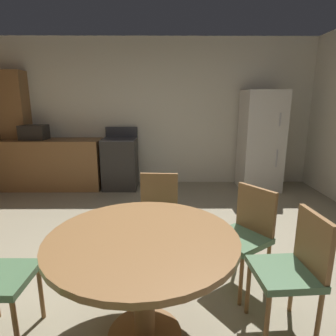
% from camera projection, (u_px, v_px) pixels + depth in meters
% --- Properties ---
extents(ground_plane, '(14.00, 14.00, 0.00)m').
position_uv_depth(ground_plane, '(146.00, 278.00, 2.57)').
color(ground_plane, gray).
extents(wall_back, '(6.15, 0.12, 2.70)m').
position_uv_depth(wall_back, '(156.00, 113.00, 5.33)').
color(wall_back, silver).
rests_on(wall_back, ground).
extents(kitchen_counter, '(1.78, 0.60, 0.90)m').
position_uv_depth(kitchen_counter, '(53.00, 164.00, 5.14)').
color(kitchen_counter, olive).
rests_on(kitchen_counter, ground).
extents(pantry_column, '(0.44, 0.36, 2.10)m').
position_uv_depth(pantry_column, '(17.00, 130.00, 5.17)').
color(pantry_column, olive).
rests_on(pantry_column, ground).
extents(oven_range, '(0.60, 0.60, 1.10)m').
position_uv_depth(oven_range, '(120.00, 163.00, 5.15)').
color(oven_range, '#2D2B28').
rests_on(oven_range, ground).
extents(refrigerator, '(0.68, 0.68, 1.76)m').
position_uv_depth(refrigerator, '(261.00, 141.00, 5.02)').
color(refrigerator, silver).
rests_on(refrigerator, ground).
extents(microwave, '(0.44, 0.32, 0.26)m').
position_uv_depth(microwave, '(34.00, 132.00, 5.00)').
color(microwave, black).
rests_on(microwave, kitchen_counter).
extents(dining_table, '(1.21, 1.21, 0.76)m').
position_uv_depth(dining_table, '(143.00, 258.00, 1.79)').
color(dining_table, olive).
rests_on(dining_table, ground).
extents(chair_north, '(0.43, 0.43, 0.87)m').
position_uv_depth(chair_north, '(158.00, 212.00, 2.80)').
color(chair_north, olive).
rests_on(chair_north, ground).
extents(chair_east, '(0.42, 0.42, 0.87)m').
position_uv_depth(chair_east, '(294.00, 266.00, 1.88)').
color(chair_east, olive).
rests_on(chair_east, ground).
extents(chair_northeast, '(0.56, 0.56, 0.87)m').
position_uv_depth(chair_northeast, '(246.00, 231.00, 2.39)').
color(chair_northeast, olive).
rests_on(chair_northeast, ground).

